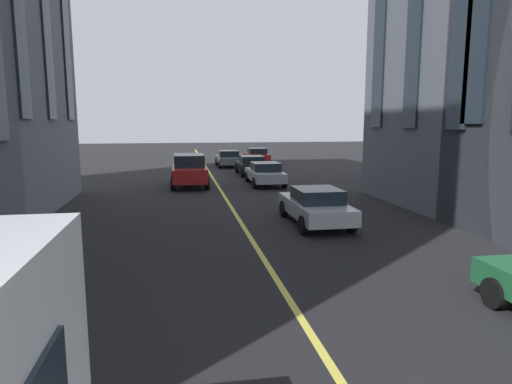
# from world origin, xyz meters

# --- Properties ---
(lane_centre_line) EXTENTS (80.00, 0.16, 0.01)m
(lane_centre_line) POSITION_xyz_m (20.00, 0.00, 0.00)
(lane_centre_line) COLOR #D8C64C
(lane_centre_line) RESTS_ON ground_plane
(car_red_far) EXTENTS (4.70, 2.14, 1.88)m
(car_red_far) POSITION_xyz_m (24.69, 1.66, 0.97)
(car_red_far) COLOR #B21E1E
(car_red_far) RESTS_ON ground_plane
(car_red_trailing) EXTENTS (4.40, 1.95, 1.37)m
(car_red_trailing) POSITION_xyz_m (38.91, -4.90, 0.70)
(car_red_trailing) COLOR #B21E1E
(car_red_trailing) RESTS_ON ground_plane
(car_silver_oncoming) EXTENTS (4.40, 1.95, 1.37)m
(car_silver_oncoming) POSITION_xyz_m (24.40, -2.86, 0.70)
(car_silver_oncoming) COLOR #B7BABF
(car_silver_oncoming) RESTS_ON ground_plane
(car_grey_parked_a) EXTENTS (4.40, 1.95, 1.37)m
(car_grey_parked_a) POSITION_xyz_m (35.86, -1.90, 0.70)
(car_grey_parked_a) COLOR slate
(car_grey_parked_a) RESTS_ON ground_plane
(car_silver_near) EXTENTS (4.40, 1.95, 1.37)m
(car_silver_near) POSITION_xyz_m (13.79, -2.71, 0.70)
(car_silver_near) COLOR #B7BABF
(car_silver_near) RESTS_ON ground_plane
(car_black_mid) EXTENTS (4.40, 1.95, 1.37)m
(car_black_mid) POSITION_xyz_m (29.66, -2.89, 0.70)
(car_black_mid) COLOR black
(car_black_mid) RESTS_ON ground_plane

